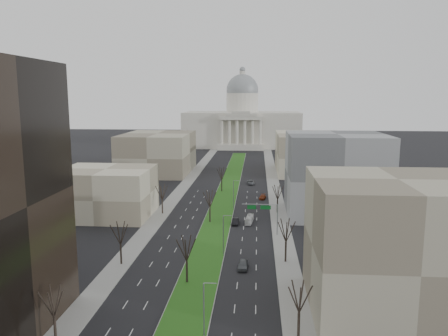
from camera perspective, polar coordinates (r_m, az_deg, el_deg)
The scene contains 28 objects.
ground at distance 161.16m, azimuth 0.41°, elevation -3.13°, with size 600.00×600.00×0.00m, color black.
median at distance 160.15m, azimuth 0.39°, elevation -3.17°, with size 8.00×222.03×0.20m.
sidewalk_left at distance 139.40m, azimuth -7.54°, elevation -5.16°, with size 5.00×330.00×0.15m, color gray.
sidewalk_right at distance 136.62m, azimuth 7.05°, elevation -5.45°, with size 5.00×330.00×0.15m, color gray.
capitol at distance 307.32m, azimuth 2.38°, elevation 5.88°, with size 80.00×46.00×55.00m.
building_beige_left at distance 132.60m, azimuth -15.07°, elevation -3.08°, with size 26.00×22.00×14.00m, color tan.
building_tan_right at distance 76.22m, azimuth 21.29°, elevation -9.50°, with size 26.00×24.00×22.00m, color gray.
building_grey_right at distance 132.99m, azimuth 14.33°, elevation -0.82°, with size 28.00×26.00×24.00m, color slate.
building_far_left at distance 203.90m, azimuth -8.65°, elevation 1.97°, with size 30.00×40.00×18.00m, color gray.
building_far_right at distance 205.03m, azimuth 11.12°, elevation 1.94°, with size 30.00×40.00×18.00m, color tan.
tree_left_near at distance 67.89m, azimuth -21.41°, elevation -15.86°, with size 5.10×5.10×9.18m.
tree_left_mid at distance 93.73m, azimuth -13.42°, elevation -8.17°, with size 5.40×5.40×9.72m.
tree_left_far at distance 131.12m, azimuth -8.10°, elevation -3.06°, with size 5.28×5.28×9.50m.
tree_right_near at distance 65.63m, azimuth 9.84°, elevation -16.16°, with size 5.16×5.16×9.29m.
tree_right_mid at distance 93.38m, azimuth 8.13°, elevation -7.97°, with size 5.52×5.52×9.94m.
tree_right_far at distance 132.18m, azimuth 7.03°, elevation -3.08°, with size 5.04×5.04×9.07m.
tree_median_a at distance 82.86m, azimuth -4.92°, elevation -10.29°, with size 5.40×5.40×9.72m.
tree_median_b at distance 120.93m, azimuth -1.86°, elevation -3.95°, with size 5.40×5.40×9.72m.
tree_median_c at distance 159.94m, azimuth -0.30°, elevation -0.67°, with size 5.40×5.40×9.72m.
streetlamp_median_a at distance 64.78m, azimuth -2.60°, elevation -18.24°, with size 1.90×0.20×9.16m.
streetlamp_median_b at distance 97.01m, azimuth -0.06°, elevation -8.66°, with size 1.90×0.20×9.16m.
streetlamp_median_c at distance 135.53m, azimuth 1.26°, elevation -3.44°, with size 1.90×0.20×9.16m.
mast_arm_signs at distance 110.81m, azimuth 5.60°, elevation -5.71°, with size 9.12×0.24×8.09m.
car_grey_near at distance 91.24m, azimuth 2.51°, elevation -12.51°, with size 2.00×4.97×1.69m, color #52565A.
car_black at distance 120.95m, azimuth 1.52°, elevation -6.98°, with size 1.73×4.95×1.63m, color black.
car_red at distance 150.44m, azimuth 5.06°, elevation -3.79°, with size 1.99×4.90×1.42m, color maroon.
car_grey_far at distance 174.83m, azimuth 3.53°, elevation -1.89°, with size 2.61×5.67×1.58m, color #53565B.
box_van at distance 122.30m, azimuth 3.33°, elevation -6.71°, with size 1.69×7.22×2.01m, color silver.
Camera 1 is at (10.95, -36.98, 34.79)m, focal length 35.00 mm.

